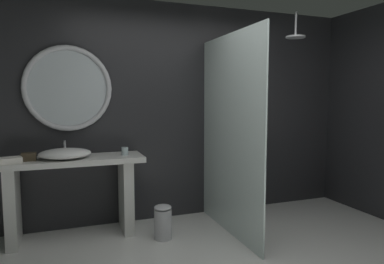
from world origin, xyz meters
TOP-DOWN VIEW (x-y plane):
  - back_wall_panel at (0.00, 1.90)m, footprint 4.80×0.10m
  - vanity_counter at (-1.25, 1.58)m, footprint 1.49×0.50m
  - vessel_sink at (-1.30, 1.55)m, footprint 0.52×0.42m
  - tumbler_cup at (-0.69, 1.56)m, footprint 0.07×0.07m
  - tissue_box at (-1.64, 1.54)m, footprint 0.13×0.10m
  - round_wall_mirror at (-1.25, 1.81)m, footprint 0.93×0.06m
  - shower_glass_panel at (0.37, 1.14)m, footprint 0.02×1.43m
  - rain_shower_head at (1.35, 1.37)m, footprint 0.23×0.23m
  - toilet at (0.73, 1.56)m, footprint 0.42×0.56m
  - waste_bin at (-0.37, 1.21)m, footprint 0.18×0.18m
  - folded_hand_towel at (-1.83, 1.43)m, footprint 0.30×0.20m

SIDE VIEW (x-z plane):
  - waste_bin at x=-0.37m, z-range 0.00..0.37m
  - toilet at x=0.73m, z-range -0.01..0.59m
  - vanity_counter at x=-1.25m, z-range 0.13..0.98m
  - folded_hand_towel at x=-1.83m, z-range 0.85..0.91m
  - tissue_box at x=-1.64m, z-range 0.85..0.93m
  - tumbler_cup at x=-0.69m, z-range 0.85..0.94m
  - vessel_sink at x=-1.30m, z-range 0.82..0.99m
  - shower_glass_panel at x=0.37m, z-range 0.00..2.15m
  - back_wall_panel at x=0.00m, z-range 0.00..2.60m
  - round_wall_mirror at x=-1.25m, z-range 1.11..2.04m
  - rain_shower_head at x=1.35m, z-range 2.07..2.38m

